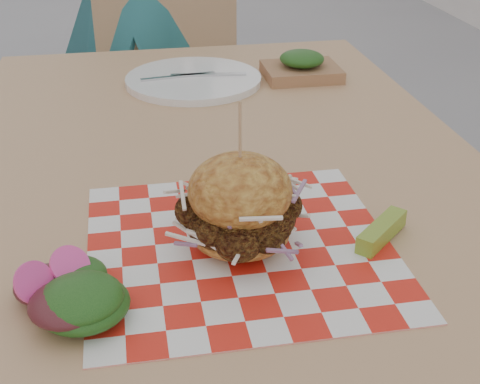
# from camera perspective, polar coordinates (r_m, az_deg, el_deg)

# --- Properties ---
(patio_table) EXTENTS (0.80, 1.20, 0.75)m
(patio_table) POSITION_cam_1_polar(r_m,az_deg,el_deg) (1.07, -1.68, -0.61)
(patio_table) COLOR tan
(patio_table) RESTS_ON ground
(patio_chair) EXTENTS (0.42, 0.43, 0.95)m
(patio_chair) POSITION_cam_1_polar(r_m,az_deg,el_deg) (2.00, -5.89, 9.47)
(patio_chair) COLOR tan
(patio_chair) RESTS_ON ground
(paper_liner) EXTENTS (0.36, 0.36, 0.00)m
(paper_liner) POSITION_cam_1_polar(r_m,az_deg,el_deg) (0.80, 0.00, -4.67)
(paper_liner) COLOR red
(paper_liner) RESTS_ON patio_table
(sandwich) EXTENTS (0.16, 0.16, 0.18)m
(sandwich) POSITION_cam_1_polar(r_m,az_deg,el_deg) (0.78, 0.00, -1.45)
(sandwich) COLOR gold
(sandwich) RESTS_ON paper_liner
(pickle_spear) EXTENTS (0.08, 0.08, 0.02)m
(pickle_spear) POSITION_cam_1_polar(r_m,az_deg,el_deg) (0.83, 11.99, -3.29)
(pickle_spear) COLOR #88AA31
(pickle_spear) RESTS_ON paper_liner
(side_salad) EXTENTS (0.14, 0.13, 0.05)m
(side_salad) POSITION_cam_1_polar(r_m,az_deg,el_deg) (0.73, -15.34, -8.32)
(side_salad) COLOR #3F1419
(side_salad) RESTS_ON patio_table
(place_setting) EXTENTS (0.27, 0.27, 0.02)m
(place_setting) POSITION_cam_1_polar(r_m,az_deg,el_deg) (1.35, -3.99, 9.53)
(place_setting) COLOR white
(place_setting) RESTS_ON patio_table
(kraft_tray) EXTENTS (0.15, 0.12, 0.06)m
(kraft_tray) POSITION_cam_1_polar(r_m,az_deg,el_deg) (1.38, 5.27, 10.58)
(kraft_tray) COLOR #996945
(kraft_tray) RESTS_ON patio_table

